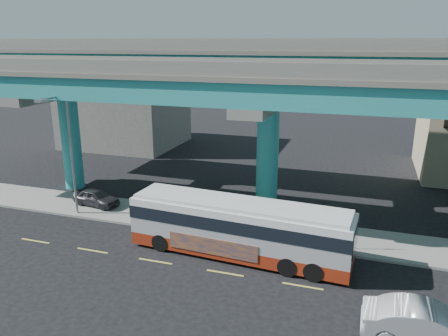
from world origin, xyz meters
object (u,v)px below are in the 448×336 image
(transit_bus, at_px, (239,226))
(parked_car, at_px, (96,197))
(sedan, at_px, (428,326))
(stop_sign, at_px, (348,222))
(street_lamp, at_px, (64,139))

(transit_bus, relative_size, parked_car, 3.38)
(sedan, xyz_separation_m, stop_sign, (-3.46, 7.19, 0.98))
(stop_sign, bearing_deg, parked_car, 178.54)
(sedan, relative_size, stop_sign, 2.15)
(parked_car, bearing_deg, stop_sign, -86.23)
(street_lamp, relative_size, stop_sign, 3.55)
(transit_bus, relative_size, sedan, 2.50)
(transit_bus, bearing_deg, stop_sign, 26.43)
(sedan, bearing_deg, transit_bus, 61.94)
(transit_bus, bearing_deg, street_lamp, 176.33)
(parked_car, height_order, stop_sign, stop_sign)
(stop_sign, bearing_deg, street_lamp, -174.28)
(street_lamp, bearing_deg, sedan, -16.76)
(sedan, distance_m, parked_car, 22.65)
(parked_car, relative_size, street_lamp, 0.45)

